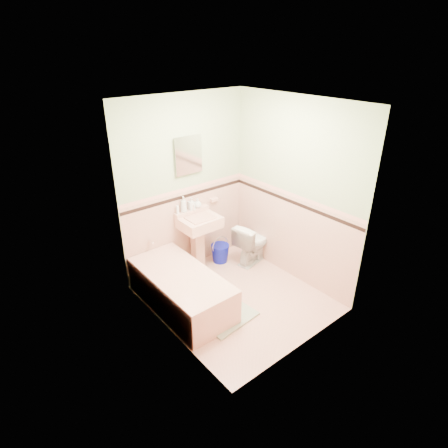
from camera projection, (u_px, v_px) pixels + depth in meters
floor at (236, 298)px, 4.93m from camera, size 2.20×2.20×0.00m
ceiling at (239, 102)px, 3.82m from camera, size 2.20×2.20×0.00m
wall_back at (185, 187)px, 5.14m from camera, size 2.50×0.00×2.50m
wall_front at (312, 248)px, 3.61m from camera, size 2.50×0.00×2.50m
wall_left at (164, 238)px, 3.81m from camera, size 0.00×2.50×2.50m
wall_right at (294, 193)px, 4.94m from camera, size 0.00×2.50×2.50m
wainscot_back at (188, 229)px, 5.42m from camera, size 2.00×0.00×2.00m
wainscot_front at (304, 302)px, 3.90m from camera, size 2.00×0.00×2.00m
wainscot_left at (169, 289)px, 4.10m from camera, size 0.00×2.20×2.20m
wainscot_right at (290, 236)px, 5.22m from camera, size 0.00×2.20×2.20m
accent_back at (186, 196)px, 5.18m from camera, size 2.00×0.00×2.00m
accent_front at (309, 259)px, 3.68m from camera, size 2.00×0.00×2.00m
accent_left at (166, 248)px, 3.87m from camera, size 0.00×2.20×2.20m
accent_right at (292, 202)px, 4.99m from camera, size 0.00×2.20×2.20m
cap_back at (186, 189)px, 5.14m from camera, size 2.00×0.00×2.00m
cap_front at (310, 250)px, 3.63m from camera, size 2.00×0.00×2.00m
cap_left at (166, 240)px, 3.83m from camera, size 0.00×2.20×2.20m
cap_right at (293, 195)px, 4.94m from camera, size 0.00×2.20×2.20m
bathtub at (181, 291)px, 4.70m from camera, size 0.70×1.50×0.45m
tub_faucet at (151, 241)px, 5.02m from camera, size 0.04×0.12×0.04m
sink at (200, 244)px, 5.36m from camera, size 0.54×0.48×0.86m
sink_faucet at (193, 208)px, 5.23m from camera, size 0.02×0.02×0.10m
medicine_cabinet at (188, 155)px, 4.95m from camera, size 0.39×0.04×0.48m
soap_dish at (214, 200)px, 5.51m from camera, size 0.12×0.07×0.04m
soap_bottle_left at (184, 204)px, 5.15m from camera, size 0.11×0.11×0.23m
soap_bottle_mid at (191, 204)px, 5.23m from camera, size 0.09×0.09×0.18m
soap_bottle_right at (198, 203)px, 5.30m from camera, size 0.14×0.14×0.14m
tube at (178, 210)px, 5.12m from camera, size 0.04×0.04×0.12m
toilet at (253, 242)px, 5.62m from camera, size 0.69×0.48×0.65m
bucket at (220, 253)px, 5.70m from camera, size 0.33×0.33×0.28m
bath_mat at (228, 317)px, 4.56m from camera, size 0.70×0.50×0.03m
shoe at (221, 313)px, 4.57m from camera, size 0.16×0.12×0.06m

